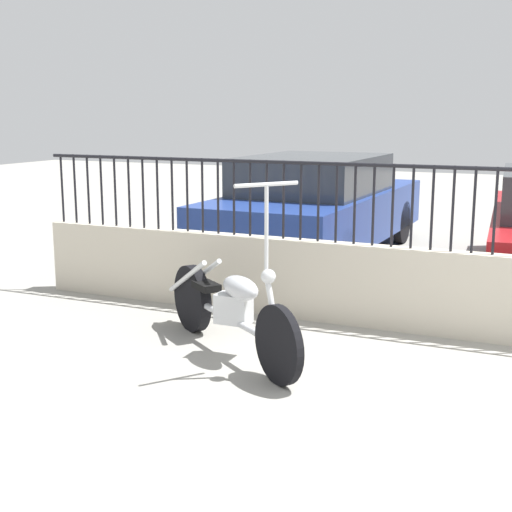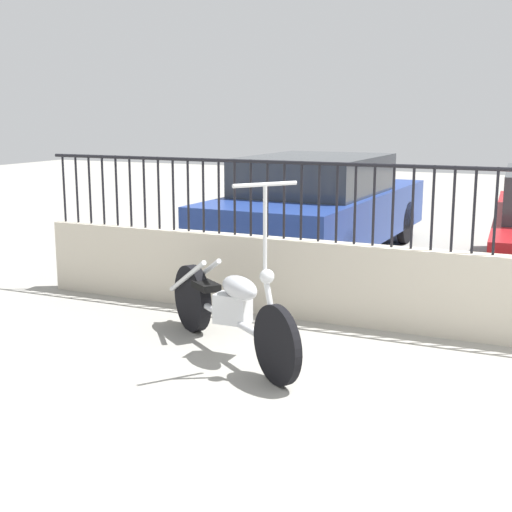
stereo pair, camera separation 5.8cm
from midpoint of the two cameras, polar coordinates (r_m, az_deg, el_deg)
motorcycle_silver at (r=5.89m, az=-2.73°, el=-3.98°), size 1.79×1.37×1.47m
car_blue at (r=9.82m, az=4.73°, el=4.04°), size 1.88×4.55×1.38m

